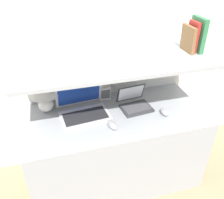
{
  "coord_description": "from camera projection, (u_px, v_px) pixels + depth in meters",
  "views": [
    {
      "loc": [
        -0.44,
        -1.14,
        1.85
      ],
      "look_at": [
        -0.03,
        0.34,
        0.86
      ],
      "focal_mm": 38.0,
      "sensor_mm": 36.0,
      "label": 1
    }
  ],
  "objects": [
    {
      "name": "wall_back",
      "position": [
        103.0,
        40.0,
        1.99
      ],
      "size": [
        6.0,
        0.05,
        2.4
      ],
      "color": "white",
      "rests_on": "ground_plane"
    },
    {
      "name": "desk",
      "position": [
        115.0,
        147.0,
        2.11
      ],
      "size": [
        1.44,
        0.68,
        0.72
      ],
      "color": "#999EA3",
      "rests_on": "ground_plane"
    },
    {
      "name": "back_riser",
      "position": [
        105.0,
        105.0,
        2.29
      ],
      "size": [
        1.44,
        0.04,
        1.13
      ],
      "color": "white",
      "rests_on": "ground_plane"
    },
    {
      "name": "shelf",
      "position": [
        114.0,
        61.0,
        1.74
      ],
      "size": [
        1.44,
        0.62,
        0.03
      ],
      "color": "#999EA3",
      "rests_on": "back_riser"
    },
    {
      "name": "table_lamp",
      "position": [
        43.0,
        91.0,
        1.85
      ],
      "size": [
        0.24,
        0.24,
        0.28
      ],
      "color": "white",
      "rests_on": "desk"
    },
    {
      "name": "laptop_large",
      "position": [
        83.0,
        108.0,
        1.89
      ],
      "size": [
        0.41,
        0.35,
        0.26
      ],
      "color": "silver",
      "rests_on": "desk"
    },
    {
      "name": "laptop_small",
      "position": [
        135.0,
        103.0,
        1.98
      ],
      "size": [
        0.27,
        0.26,
        0.17
      ],
      "color": "#333338",
      "rests_on": "desk"
    },
    {
      "name": "computer_mouse",
      "position": [
        112.0,
        125.0,
        1.76
      ],
      "size": [
        0.08,
        0.13,
        0.04
      ],
      "color": "#99999E",
      "rests_on": "desk"
    },
    {
      "name": "second_mouse",
      "position": [
        164.0,
        112.0,
        1.91
      ],
      "size": [
        0.06,
        0.1,
        0.04
      ],
      "color": "#99999E",
      "rests_on": "desk"
    },
    {
      "name": "router_box",
      "position": [
        104.0,
        92.0,
        2.09
      ],
      "size": [
        0.1,
        0.08,
        0.12
      ],
      "color": "white",
      "rests_on": "desk"
    },
    {
      "name": "book_green",
      "position": [
        198.0,
        34.0,
        1.82
      ],
      "size": [
        0.04,
        0.18,
        0.26
      ],
      "color": "#2D7042",
      "rests_on": "shelf"
    },
    {
      "name": "book_red",
      "position": [
        193.0,
        37.0,
        1.81
      ],
      "size": [
        0.03,
        0.12,
        0.23
      ],
      "color": "#A82823",
      "rests_on": "shelf"
    },
    {
      "name": "book_brown",
      "position": [
        188.0,
        39.0,
        1.81
      ],
      "size": [
        0.04,
        0.17,
        0.2
      ],
      "color": "brown",
      "rests_on": "shelf"
    }
  ]
}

